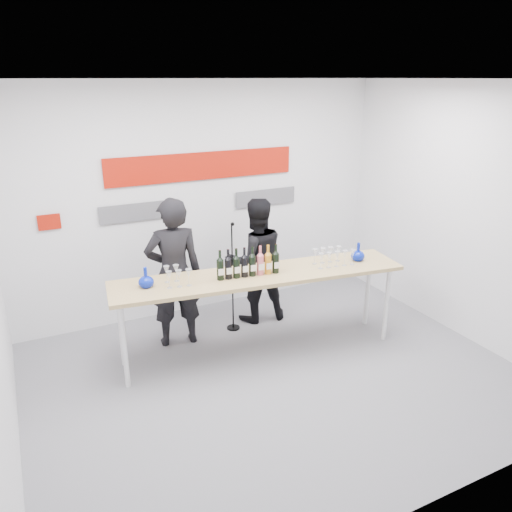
# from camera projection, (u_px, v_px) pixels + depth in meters

# --- Properties ---
(ground) EXTENTS (5.00, 5.00, 0.00)m
(ground) POSITION_uv_depth(u_px,v_px,m) (275.00, 376.00, 5.33)
(ground) COLOR slate
(ground) RESTS_ON ground
(back_wall) EXTENTS (5.00, 0.04, 3.00)m
(back_wall) POSITION_uv_depth(u_px,v_px,m) (204.00, 200.00, 6.51)
(back_wall) COLOR silver
(back_wall) RESTS_ON ground
(signage) EXTENTS (3.38, 0.02, 0.79)m
(signage) POSITION_uv_depth(u_px,v_px,m) (200.00, 178.00, 6.36)
(signage) COLOR #A21406
(signage) RESTS_ON back_wall
(tasting_table) EXTENTS (3.31, 1.08, 0.98)m
(tasting_table) POSITION_uv_depth(u_px,v_px,m) (260.00, 280.00, 5.51)
(tasting_table) COLOR tan
(tasting_table) RESTS_ON ground
(wine_bottles) EXTENTS (0.71, 0.17, 0.33)m
(wine_bottles) POSITION_uv_depth(u_px,v_px,m) (248.00, 262.00, 5.36)
(wine_bottles) COLOR black
(wine_bottles) RESTS_ON tasting_table
(decanter_left) EXTENTS (0.16, 0.16, 0.21)m
(decanter_left) POSITION_uv_depth(u_px,v_px,m) (146.00, 277.00, 5.10)
(decanter_left) COLOR #081C99
(decanter_left) RESTS_ON tasting_table
(decanter_right) EXTENTS (0.16, 0.16, 0.21)m
(decanter_right) POSITION_uv_depth(u_px,v_px,m) (358.00, 252.00, 5.85)
(decanter_right) COLOR #081C99
(decanter_right) RESTS_ON tasting_table
(glasses_left) EXTENTS (0.26, 0.25, 0.18)m
(glasses_left) POSITION_uv_depth(u_px,v_px,m) (176.00, 277.00, 5.16)
(glasses_left) COLOR silver
(glasses_left) RESTS_ON tasting_table
(glasses_right) EXTENTS (0.46, 0.28, 0.18)m
(glasses_right) POSITION_uv_depth(u_px,v_px,m) (332.00, 257.00, 5.71)
(glasses_right) COLOR silver
(glasses_right) RESTS_ON tasting_table
(presenter_left) EXTENTS (0.70, 0.51, 1.78)m
(presenter_left) POSITION_uv_depth(u_px,v_px,m) (174.00, 273.00, 5.73)
(presenter_left) COLOR black
(presenter_left) RESTS_ON ground
(presenter_right) EXTENTS (0.85, 0.70, 1.62)m
(presenter_right) POSITION_uv_depth(u_px,v_px,m) (256.00, 261.00, 6.35)
(presenter_right) COLOR black
(presenter_right) RESTS_ON ground
(mic_stand) EXTENTS (0.16, 0.16, 1.41)m
(mic_stand) POSITION_uv_depth(u_px,v_px,m) (233.00, 298.00, 6.20)
(mic_stand) COLOR black
(mic_stand) RESTS_ON ground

